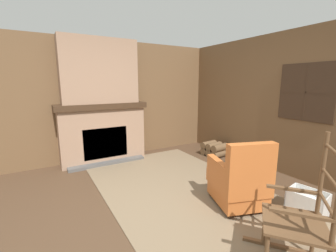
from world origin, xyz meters
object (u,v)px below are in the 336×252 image
(rocking_chair, at_px, (299,226))
(storage_case, at_px, (130,98))
(laundry_basket, at_px, (307,203))
(firewood_stack, at_px, (214,149))
(armchair, at_px, (239,182))
(oil_lamp_vase, at_px, (76,99))

(rocking_chair, height_order, storage_case, storage_case)
(laundry_basket, bearing_deg, rocking_chair, -66.49)
(firewood_stack, bearing_deg, rocking_chair, -29.11)
(firewood_stack, distance_m, laundry_basket, 2.42)
(armchair, bearing_deg, oil_lamp_vase, 47.76)
(firewood_stack, bearing_deg, armchair, -33.50)
(armchair, xyz_separation_m, firewood_stack, (-1.77, 1.17, -0.20))
(armchair, xyz_separation_m, rocking_chair, (0.97, -0.36, 0.07))
(firewood_stack, height_order, oil_lamp_vase, oil_lamp_vase)
(armchair, distance_m, oil_lamp_vase, 3.24)
(laundry_basket, bearing_deg, storage_case, -163.43)
(storage_case, bearing_deg, rocking_chair, 0.85)
(laundry_basket, distance_m, oil_lamp_vase, 4.04)
(armchair, relative_size, storage_case, 3.99)
(armchair, xyz_separation_m, oil_lamp_vase, (-2.71, -1.50, 0.97))
(oil_lamp_vase, bearing_deg, rocking_chair, 17.33)
(armchair, height_order, rocking_chair, rocking_chair)
(laundry_basket, relative_size, oil_lamp_vase, 1.56)
(laundry_basket, bearing_deg, firewood_stack, 165.51)
(rocking_chair, distance_m, laundry_basket, 1.04)
(armchair, relative_size, laundry_basket, 2.03)
(firewood_stack, distance_m, oil_lamp_vase, 3.06)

